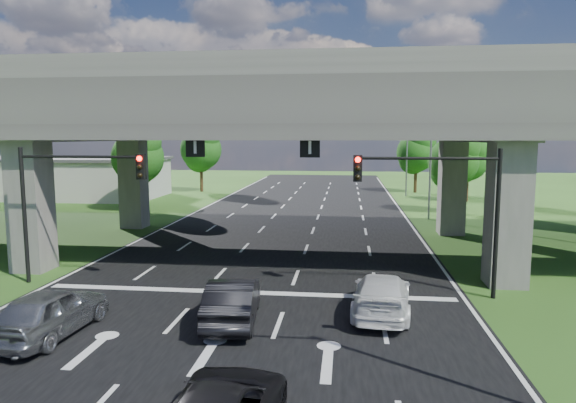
% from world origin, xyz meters
% --- Properties ---
extents(ground, '(160.00, 160.00, 0.00)m').
position_xyz_m(ground, '(0.00, 0.00, 0.00)').
color(ground, '#294B18').
rests_on(ground, ground).
extents(road, '(18.00, 120.00, 0.03)m').
position_xyz_m(road, '(0.00, 10.00, 0.01)').
color(road, black).
rests_on(road, ground).
extents(overpass, '(80.00, 15.00, 10.00)m').
position_xyz_m(overpass, '(0.00, 12.00, 7.92)').
color(overpass, '#32302E').
rests_on(overpass, ground).
extents(warehouse, '(20.00, 10.00, 4.00)m').
position_xyz_m(warehouse, '(-26.00, 35.00, 2.00)').
color(warehouse, '#9E9E99').
rests_on(warehouse, ground).
extents(signal_right, '(5.76, 0.54, 6.00)m').
position_xyz_m(signal_right, '(7.82, 3.94, 4.19)').
color(signal_right, black).
rests_on(signal_right, ground).
extents(signal_left, '(5.76, 0.54, 6.00)m').
position_xyz_m(signal_left, '(-7.82, 3.94, 4.19)').
color(signal_left, black).
rests_on(signal_left, ground).
extents(streetlight_far, '(3.38, 0.25, 10.00)m').
position_xyz_m(streetlight_far, '(10.10, 24.00, 5.85)').
color(streetlight_far, gray).
rests_on(streetlight_far, ground).
extents(streetlight_beyond, '(3.38, 0.25, 10.00)m').
position_xyz_m(streetlight_beyond, '(10.10, 40.00, 5.85)').
color(streetlight_beyond, gray).
rests_on(streetlight_beyond, ground).
extents(tree_left_near, '(4.50, 4.50, 7.80)m').
position_xyz_m(tree_left_near, '(-13.95, 26.00, 4.82)').
color(tree_left_near, black).
rests_on(tree_left_near, ground).
extents(tree_left_mid, '(3.91, 3.90, 6.76)m').
position_xyz_m(tree_left_mid, '(-16.95, 34.00, 4.17)').
color(tree_left_mid, black).
rests_on(tree_left_mid, ground).
extents(tree_left_far, '(4.80, 4.80, 8.32)m').
position_xyz_m(tree_left_far, '(-12.95, 42.00, 5.14)').
color(tree_left_far, black).
rests_on(tree_left_far, ground).
extents(tree_right_near, '(4.20, 4.20, 7.28)m').
position_xyz_m(tree_right_near, '(13.05, 28.00, 4.50)').
color(tree_right_near, black).
rests_on(tree_right_near, ground).
extents(tree_right_mid, '(3.91, 3.90, 6.76)m').
position_xyz_m(tree_right_mid, '(16.05, 36.00, 4.17)').
color(tree_right_mid, black).
rests_on(tree_right_mid, ground).
extents(tree_right_far, '(4.50, 4.50, 7.80)m').
position_xyz_m(tree_right_far, '(12.05, 44.00, 4.82)').
color(tree_right_far, black).
rests_on(tree_right_far, ground).
extents(car_silver, '(2.20, 4.78, 1.59)m').
position_xyz_m(car_silver, '(-5.40, -1.80, 0.82)').
color(car_silver, '#93959A').
rests_on(car_silver, road).
extents(car_dark, '(2.11, 4.80, 1.53)m').
position_xyz_m(car_dark, '(0.19, 0.11, 0.80)').
color(car_dark, black).
rests_on(car_dark, road).
extents(car_white, '(2.47, 5.13, 1.44)m').
position_xyz_m(car_white, '(5.40, 1.58, 0.75)').
color(car_white, silver).
rests_on(car_white, road).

